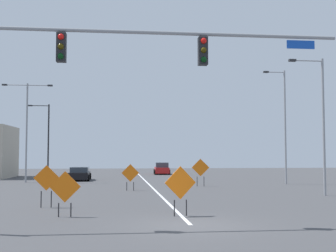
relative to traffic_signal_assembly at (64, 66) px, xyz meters
The scene contains 14 objects.
ground 7.35m from the traffic_signal_assembly, ahead, with size 127.37×127.37×0.00m, color #444447.
road_centre_stripe 36.15m from the traffic_signal_assembly, 82.60° to the left, with size 0.16×70.76×0.01m.
traffic_signal_assembly is the anchor object (origin of this frame).
street_lamp_mid_right 33.55m from the traffic_signal_assembly, 99.73° to the left, with size 2.27×0.24×7.92m.
street_lamp_near_right 26.27m from the traffic_signal_assembly, 103.86° to the left, with size 4.48×0.24×9.00m.
street_lamp_far_left 26.48m from the traffic_signal_assembly, 52.31° to the left, with size 1.95×0.24×9.81m.
street_lamp_mid_left 17.84m from the traffic_signal_assembly, 35.45° to the left, with size 2.25×0.24×8.55m.
construction_sign_median_far 7.62m from the traffic_signal_assembly, 103.62° to the left, with size 1.22×0.09×2.03m.
construction_sign_median_near 6.80m from the traffic_signal_assembly, 27.78° to the left, with size 1.35×0.33×2.06m.
construction_sign_left_lane 5.30m from the traffic_signal_assembly, 94.18° to the left, with size 1.28×0.09×1.87m.
construction_sign_left_shoulder 16.51m from the traffic_signal_assembly, 79.69° to the left, with size 1.24×0.08×1.86m.
construction_sign_right_lane 21.41m from the traffic_signal_assembly, 65.99° to the left, with size 1.39×0.26×2.19m.
car_black_near 28.88m from the traffic_signal_assembly, 93.53° to the left, with size 2.13×4.46×1.30m.
car_red_approaching 41.37m from the traffic_signal_assembly, 79.46° to the left, with size 2.11×4.07×1.49m.
Camera 1 is at (-2.65, -16.16, 2.57)m, focal length 47.81 mm.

